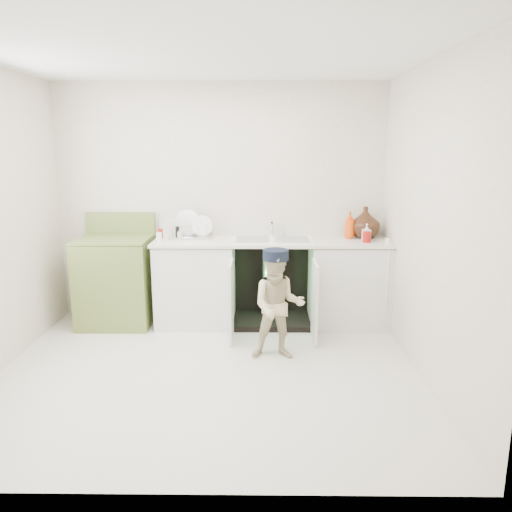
# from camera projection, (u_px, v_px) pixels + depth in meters

# --- Properties ---
(ground) EXTENTS (3.50, 3.50, 0.00)m
(ground) POSITION_uv_depth(u_px,v_px,m) (209.00, 372.00, 4.17)
(ground) COLOR silver
(ground) RESTS_ON ground
(room_shell) EXTENTS (6.00, 5.50, 1.26)m
(room_shell) POSITION_uv_depth(u_px,v_px,m) (205.00, 224.00, 3.90)
(room_shell) COLOR silver
(room_shell) RESTS_ON ground
(counter_run) EXTENTS (2.44, 1.02, 1.23)m
(counter_run) POSITION_uv_depth(u_px,v_px,m) (275.00, 279.00, 5.25)
(counter_run) COLOR white
(counter_run) RESTS_ON ground
(avocado_stove) EXTENTS (0.74, 0.65, 1.15)m
(avocado_stove) POSITION_uv_depth(u_px,v_px,m) (116.00, 280.00, 5.24)
(avocado_stove) COLOR olive
(avocado_stove) RESTS_ON ground
(repair_worker) EXTENTS (0.47, 0.75, 0.98)m
(repair_worker) POSITION_uv_depth(u_px,v_px,m) (278.00, 304.00, 4.35)
(repair_worker) COLOR beige
(repair_worker) RESTS_ON ground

